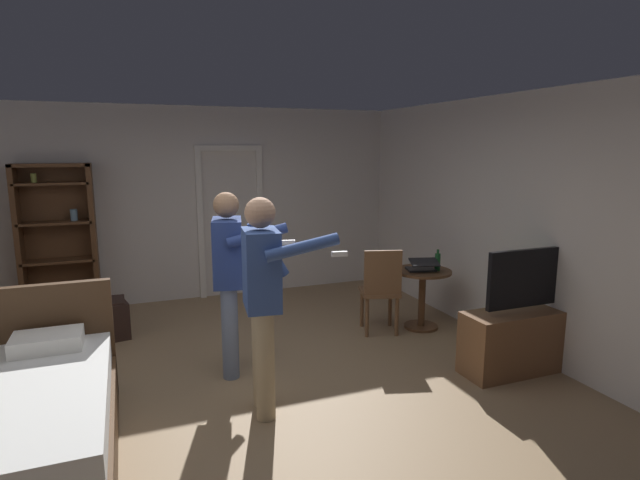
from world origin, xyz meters
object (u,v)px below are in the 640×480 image
bookshelf (58,235)px  tv_flatscreen (524,335)px  bottle_on_table (438,262)px  person_striped_shirt (230,269)px  wooden_chair (381,287)px  suitcase_small (103,322)px  side_table (422,289)px  suitcase_dark (95,320)px  laptop (422,267)px  person_blue_shirt (263,291)px

bookshelf → tv_flatscreen: 5.48m
bookshelf → bottle_on_table: bookshelf is taller
bookshelf → person_striped_shirt: bookshelf is taller
wooden_chair → suitcase_small: size_ratio=1.94×
side_table → suitcase_dark: 3.72m
tv_flatscreen → side_table: 1.37m
wooden_chair → suitcase_small: wooden_chair is taller
laptop → person_striped_shirt: person_striped_shirt is taller
side_table → suitcase_dark: bearing=164.3°
bookshelf → suitcase_dark: 1.38m
tv_flatscreen → laptop: bearing=103.7°
suitcase_small → tv_flatscreen: bearing=-42.7°
side_table → bottle_on_table: bottle_on_table is taller
bookshelf → laptop: bookshelf is taller
tv_flatscreen → wooden_chair: bearing=121.2°
suitcase_dark → tv_flatscreen: bearing=-31.0°
bookshelf → laptop: 4.46m
laptop → bottle_on_table: bearing=-11.9°
bookshelf → side_table: (3.98, -2.04, -0.56)m
side_table → person_blue_shirt: person_blue_shirt is taller
bookshelf → tv_flatscreen: bearing=-38.4°
tv_flatscreen → side_table: size_ratio=1.77×
wooden_chair → person_striped_shirt: 1.88m
side_table → suitcase_small: side_table is taller
bottle_on_table → suitcase_dark: 3.91m
laptop → suitcase_small: size_ratio=0.78×
side_table → suitcase_dark: (-3.57, 1.01, -0.26)m
tv_flatscreen → suitcase_small: (-3.76, 2.29, -0.15)m
suitcase_dark → bookshelf: bearing=112.1°
bookshelf → side_table: 4.51m
person_blue_shirt → side_table: bearing=28.4°
person_striped_shirt → suitcase_dark: bearing=132.1°
tv_flatscreen → side_table: tv_flatscreen is taller
bookshelf → person_blue_shirt: (1.76, -3.24, -0.02)m
tv_flatscreen → wooden_chair: (-0.82, 1.35, 0.19)m
bottle_on_table → wooden_chair: wooden_chair is taller
laptop → wooden_chair: (-0.50, 0.05, -0.21)m
suitcase_dark → suitcase_small: 0.10m
bookshelf → side_table: bookshelf is taller
person_blue_shirt → person_striped_shirt: size_ratio=1.01×
person_blue_shirt → suitcase_dark: 2.70m
suitcase_small → bookshelf: bearing=102.7°
bottle_on_table → laptop: bearing=168.1°
tv_flatscreen → person_blue_shirt: bearing=176.8°
tv_flatscreen → suitcase_dark: 4.51m
bookshelf → suitcase_dark: size_ratio=3.06×
bottle_on_table → suitcase_dark: bottle_on_table is taller
wooden_chair → person_striped_shirt: (-1.78, -0.38, 0.45)m
bookshelf → wooden_chair: bookshelf is taller
wooden_chair → suitcase_small: bearing=162.4°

